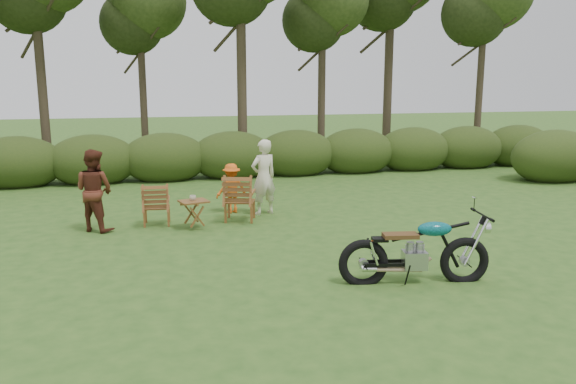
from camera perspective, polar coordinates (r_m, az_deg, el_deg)
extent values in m
plane|color=#294D19|center=(8.63, 4.21, -8.06)|extent=(80.00, 80.00, 0.00)
cylinder|color=#33271C|center=(19.03, -23.93, 12.50)|extent=(0.28, 0.28, 7.20)
cylinder|color=#33271C|center=(19.90, -14.61, 11.68)|extent=(0.24, 0.24, 6.30)
sphere|color=#283A15|center=(20.03, -14.89, 17.29)|extent=(2.52, 2.52, 2.52)
cylinder|color=#33271C|center=(18.01, -4.77, 14.24)|extent=(0.30, 0.30, 7.65)
cylinder|color=#33271C|center=(19.80, 3.46, 12.27)|extent=(0.26, 0.26, 6.48)
sphere|color=#283A15|center=(19.94, 3.53, 18.07)|extent=(2.59, 2.59, 2.59)
cylinder|color=#33271C|center=(21.95, 10.23, 13.89)|extent=(0.32, 0.32, 7.92)
cylinder|color=#33271C|center=(21.22, 19.03, 12.11)|extent=(0.24, 0.24, 6.84)
sphere|color=#283A15|center=(21.39, 19.40, 17.81)|extent=(2.74, 2.74, 2.74)
ellipsoid|color=#2A3D16|center=(17.17, -25.85, 2.63)|extent=(2.52, 1.68, 1.51)
ellipsoid|color=#2A3D16|center=(16.90, -19.19, 3.01)|extent=(2.52, 1.68, 1.51)
ellipsoid|color=#2A3D16|center=(16.86, -12.39, 3.35)|extent=(2.52, 1.68, 1.51)
ellipsoid|color=#2A3D16|center=(17.06, -5.66, 3.64)|extent=(2.52, 1.68, 1.51)
ellipsoid|color=#2A3D16|center=(17.49, 0.84, 3.88)|extent=(2.52, 1.68, 1.51)
ellipsoid|color=#2A3D16|center=(18.13, 6.95, 4.05)|extent=(2.52, 1.68, 1.51)
ellipsoid|color=#2A3D16|center=(18.96, 12.59, 4.18)|extent=(2.52, 1.68, 1.51)
ellipsoid|color=#2A3D16|center=(19.95, 17.71, 4.25)|extent=(2.52, 1.68, 1.51)
ellipsoid|color=#2A3D16|center=(21.09, 22.32, 4.29)|extent=(2.52, 1.68, 1.51)
ellipsoid|color=#2A3D16|center=(18.14, 25.47, 3.20)|extent=(2.70, 1.80, 1.62)
imported|color=beige|center=(11.10, -9.65, -0.58)|extent=(0.16, 0.16, 0.10)
imported|color=beige|center=(12.27, -2.46, -2.24)|extent=(0.69, 0.56, 1.63)
imported|color=#562518|center=(11.53, -18.84, -3.71)|extent=(0.98, 0.94, 1.59)
imported|color=#DF5A15|center=(12.46, -5.71, -2.08)|extent=(0.78, 0.57, 1.09)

